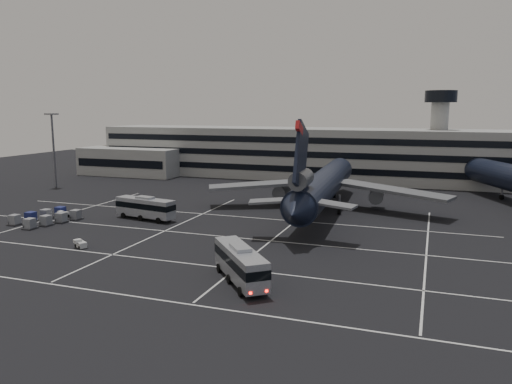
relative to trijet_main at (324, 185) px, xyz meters
The scene contains 12 objects.
ground 31.66m from the trijet_main, 118.44° to the right, with size 260.00×260.00×0.00m, color black.
lane_markings 30.59m from the trijet_main, 117.51° to the right, with size 90.00×55.62×0.01m.
terminal 47.22m from the trijet_main, 112.18° to the left, with size 125.00×26.00×24.00m.
hills 143.63m from the trijet_main, 88.74° to the left, with size 352.00×180.00×44.00m.
lightpole_left 70.58m from the trijet_main, behind, with size 2.40×2.40×18.28m.
trijet_main is the anchor object (origin of this frame).
trijet_far 42.05m from the trijet_main, 36.13° to the left, with size 30.37×54.87×18.08m.
bus_near 41.70m from the trijet_main, 90.82° to the right, with size 9.85×11.14×4.28m.
bus_far 33.28m from the trijet_main, 148.89° to the right, with size 12.01×4.73×4.14m.
tug_a 48.38m from the trijet_main, 153.88° to the right, with size 1.74×2.34×1.35m.
tug_b 45.36m from the trijet_main, 126.81° to the right, with size 2.25×1.98×1.25m.
uld_cluster 50.26m from the trijet_main, 150.12° to the right, with size 9.36×12.10×1.76m.
Camera 1 is at (34.27, -64.63, 19.58)m, focal length 35.00 mm.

